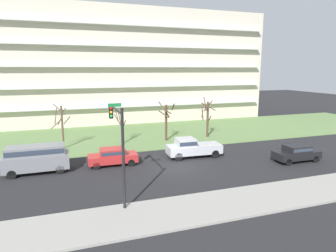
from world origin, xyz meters
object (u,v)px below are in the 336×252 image
(tree_left, at_px, (122,124))
(sedan_black_near_right, at_px, (296,153))
(van_gray_center_left, at_px, (36,157))
(tree_center, at_px, (166,120))
(pickup_silver_near_left, at_px, (192,147))
(tree_far_left, at_px, (62,125))
(tree_right, at_px, (207,117))
(traffic_signal_mast, at_px, (118,136))
(sedan_red_center_right, at_px, (113,156))

(tree_left, height_order, sedan_black_near_right, tree_left)
(van_gray_center_left, distance_m, sedan_black_near_right, 23.46)
(sedan_black_near_right, bearing_deg, tree_center, 128.71)
(tree_center, bearing_deg, pickup_silver_near_left, -87.80)
(tree_far_left, distance_m, tree_center, 11.89)
(tree_center, height_order, van_gray_center_left, tree_center)
(tree_right, bearing_deg, traffic_signal_mast, -132.61)
(pickup_silver_near_left, bearing_deg, tree_center, -84.54)
(tree_left, relative_size, traffic_signal_mast, 0.67)
(tree_center, distance_m, tree_right, 5.63)
(tree_center, xyz_separation_m, traffic_signal_mast, (-8.17, -14.60, 1.75))
(tree_right, bearing_deg, van_gray_center_left, -158.86)
(tree_center, xyz_separation_m, tree_right, (5.61, 0.38, 0.07))
(tree_far_left, bearing_deg, sedan_black_near_right, -29.62)
(sedan_red_center_right, bearing_deg, tree_right, -148.79)
(sedan_black_near_right, bearing_deg, traffic_signal_mast, -169.66)
(sedan_black_near_right, distance_m, traffic_signal_mast, 17.88)
(pickup_silver_near_left, height_order, traffic_signal_mast, traffic_signal_mast)
(pickup_silver_near_left, distance_m, traffic_signal_mast, 11.75)
(tree_left, distance_m, pickup_silver_near_left, 9.50)
(tree_left, xyz_separation_m, tree_right, (10.91, -0.05, 0.33))
(tree_center, bearing_deg, traffic_signal_mast, -119.24)
(tree_right, distance_m, traffic_signal_mast, 20.43)
(tree_far_left, bearing_deg, traffic_signal_mast, -75.99)
(tree_left, xyz_separation_m, traffic_signal_mast, (-2.88, -15.03, 2.01))
(tree_left, bearing_deg, tree_right, -0.24)
(tree_far_left, relative_size, pickup_silver_near_left, 0.92)
(tree_left, relative_size, tree_center, 0.88)
(tree_right, distance_m, pickup_silver_near_left, 9.38)
(tree_center, bearing_deg, sedan_black_near_right, -51.99)
(sedan_black_near_right, bearing_deg, van_gray_center_left, 169.64)
(sedan_black_near_right, bearing_deg, pickup_silver_near_left, 153.65)
(tree_left, xyz_separation_m, tree_center, (5.30, -0.43, 0.26))
(tree_far_left, height_order, sedan_red_center_right, tree_far_left)
(tree_left, height_order, sedan_red_center_right, tree_left)
(van_gray_center_left, bearing_deg, pickup_silver_near_left, 179.93)
(tree_far_left, bearing_deg, tree_right, 0.35)
(pickup_silver_near_left, xyz_separation_m, traffic_signal_mast, (-8.45, -7.45, 3.36))
(tree_far_left, height_order, tree_left, tree_far_left)
(tree_right, xyz_separation_m, sedan_red_center_right, (-13.16, -7.55, -1.82))
(tree_center, bearing_deg, tree_left, 175.36)
(pickup_silver_near_left, bearing_deg, sedan_red_center_right, 3.36)
(tree_center, distance_m, sedan_red_center_right, 10.55)
(tree_right, height_order, van_gray_center_left, tree_right)
(tree_left, distance_m, tree_right, 10.91)
(tree_center, relative_size, tree_right, 0.94)
(sedan_red_center_right, bearing_deg, van_gray_center_left, 1.37)
(tree_left, bearing_deg, tree_center, -4.64)
(van_gray_center_left, relative_size, traffic_signal_mast, 0.81)
(pickup_silver_near_left, xyz_separation_m, sedan_black_near_right, (8.84, -4.51, -0.14))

